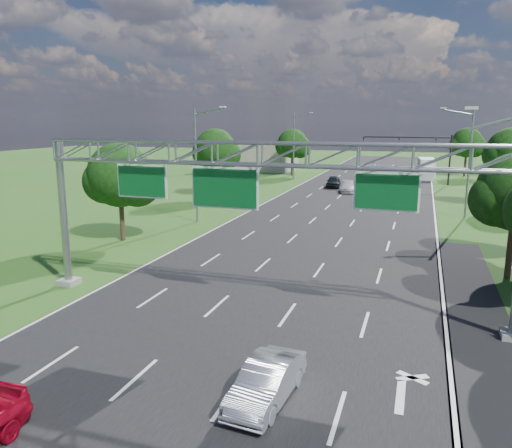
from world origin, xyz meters
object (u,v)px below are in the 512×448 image
at_px(box_truck, 426,169).
at_px(silver_sedan, 266,382).
at_px(sign_gantry, 261,167).
at_px(traffic_signal, 424,148).

bearing_deg(box_truck, silver_sedan, -99.67).
distance_m(sign_gantry, box_truck, 62.02).
relative_size(traffic_signal, silver_sedan, 2.96).
relative_size(sign_gantry, traffic_signal, 1.92).
xyz_separation_m(sign_gantry, silver_sedan, (2.69, -7.80, -6.21)).
bearing_deg(sign_gantry, box_truck, 82.87).
distance_m(traffic_signal, box_truck, 9.11).
distance_m(sign_gantry, silver_sedan, 10.33).
bearing_deg(box_truck, traffic_signal, -99.14).
xyz_separation_m(traffic_signal, silver_sedan, (-4.46, -60.80, -4.49)).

